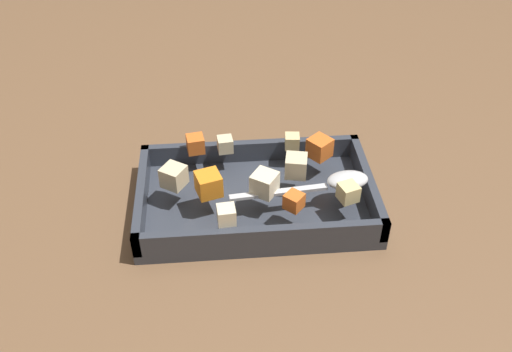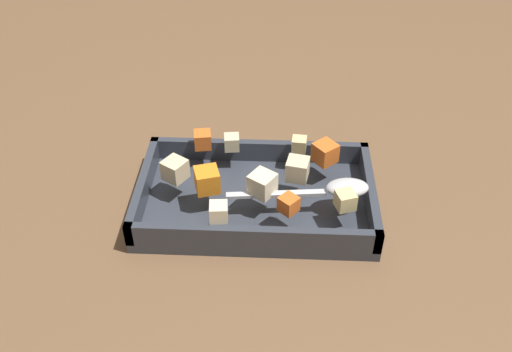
# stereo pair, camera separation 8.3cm
# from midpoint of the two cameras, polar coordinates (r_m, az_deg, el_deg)

# --- Properties ---
(ground_plane) EXTENTS (4.00, 4.00, 0.00)m
(ground_plane) POSITION_cam_midpoint_polar(r_m,az_deg,el_deg) (0.88, -3.80, -2.44)
(ground_plane) COLOR brown
(baking_dish) EXTENTS (0.35, 0.21, 0.05)m
(baking_dish) POSITION_cam_midpoint_polar(r_m,az_deg,el_deg) (0.86, -2.77, -2.43)
(baking_dish) COLOR #333842
(baking_dish) RESTS_ON ground_plane
(carrot_chunk_corner_sw) EXTENTS (0.04, 0.04, 0.03)m
(carrot_chunk_corner_sw) POSITION_cam_midpoint_polar(r_m,az_deg,el_deg) (0.81, -7.68, -0.92)
(carrot_chunk_corner_sw) COLOR orange
(carrot_chunk_corner_sw) RESTS_ON baking_dish
(carrot_chunk_near_left) EXTENTS (0.03, 0.03, 0.03)m
(carrot_chunk_near_left) POSITION_cam_midpoint_polar(r_m,az_deg,el_deg) (0.90, -8.71, 3.08)
(carrot_chunk_near_left) COLOR orange
(carrot_chunk_near_left) RESTS_ON baking_dish
(carrot_chunk_far_right) EXTENTS (0.04, 0.04, 0.03)m
(carrot_chunk_far_right) POSITION_cam_midpoint_polar(r_m,az_deg,el_deg) (0.88, 3.68, 2.74)
(carrot_chunk_far_right) COLOR orange
(carrot_chunk_far_right) RESTS_ON baking_dish
(carrot_chunk_near_right) EXTENTS (0.03, 0.03, 0.02)m
(carrot_chunk_near_right) POSITION_cam_midpoint_polar(r_m,az_deg,el_deg) (0.78, 0.80, -2.65)
(carrot_chunk_near_right) COLOR orange
(carrot_chunk_near_right) RESTS_ON baking_dish
(potato_chunk_corner_ne) EXTENTS (0.04, 0.04, 0.03)m
(potato_chunk_corner_ne) POSITION_cam_midpoint_polar(r_m,az_deg,el_deg) (0.83, -11.04, -0.15)
(potato_chunk_corner_ne) COLOR beige
(potato_chunk_corner_ne) RESTS_ON baking_dish
(potato_chunk_back_center) EXTENTS (0.04, 0.04, 0.03)m
(potato_chunk_back_center) POSITION_cam_midpoint_polar(r_m,az_deg,el_deg) (0.84, 1.21, 0.91)
(potato_chunk_back_center) COLOR beige
(potato_chunk_back_center) RESTS_ON baking_dish
(potato_chunk_heap_top) EXTENTS (0.03, 0.03, 0.03)m
(potato_chunk_heap_top) POSITION_cam_midpoint_polar(r_m,az_deg,el_deg) (0.80, 6.29, -1.76)
(potato_chunk_heap_top) COLOR #E0CC89
(potato_chunk_heap_top) RESTS_ON baking_dish
(potato_chunk_rim_edge) EXTENTS (0.05, 0.05, 0.03)m
(potato_chunk_rim_edge) POSITION_cam_midpoint_polar(r_m,az_deg,el_deg) (0.81, -2.08, -0.87)
(potato_chunk_rim_edge) COLOR beige
(potato_chunk_rim_edge) RESTS_ON baking_dish
(potato_chunk_front_center) EXTENTS (0.02, 0.02, 0.02)m
(potato_chunk_front_center) POSITION_cam_midpoint_polar(r_m,az_deg,el_deg) (0.89, 0.99, 3.37)
(potato_chunk_front_center) COLOR #E0CC89
(potato_chunk_front_center) RESTS_ON baking_dish
(potato_chunk_corner_nw) EXTENTS (0.03, 0.03, 0.02)m
(potato_chunk_corner_nw) POSITION_cam_midpoint_polar(r_m,az_deg,el_deg) (0.77, -6.08, -4.01)
(potato_chunk_corner_nw) COLOR beige
(potato_chunk_corner_nw) RESTS_ON baking_dish
(potato_chunk_heap_side) EXTENTS (0.03, 0.03, 0.02)m
(potato_chunk_heap_side) POSITION_cam_midpoint_polar(r_m,az_deg,el_deg) (0.89, -5.77, 3.06)
(potato_chunk_heap_side) COLOR beige
(potato_chunk_heap_side) RESTS_ON baking_dish
(serving_spoon) EXTENTS (0.20, 0.04, 0.02)m
(serving_spoon) POSITION_cam_midpoint_polar(r_m,az_deg,el_deg) (0.82, 5.39, -0.68)
(serving_spoon) COLOR silver
(serving_spoon) RESTS_ON baking_dish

